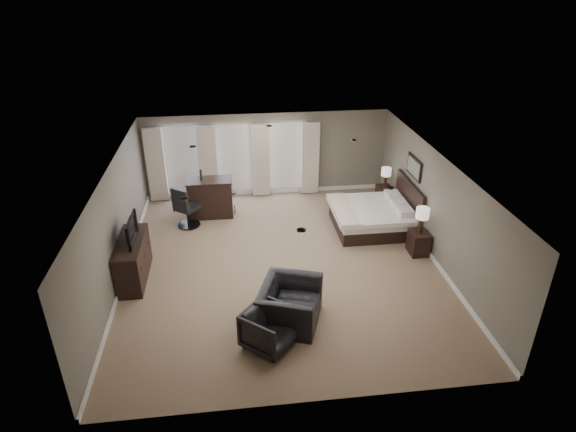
{
  "coord_description": "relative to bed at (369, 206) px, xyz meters",
  "views": [
    {
      "loc": [
        -1.07,
        -9.87,
        6.41
      ],
      "look_at": [
        0.2,
        0.4,
        1.1
      ],
      "focal_mm": 30.0,
      "sensor_mm": 36.0,
      "label": 1
    }
  ],
  "objects": [
    {
      "name": "nightstand_near",
      "position": [
        0.89,
        -1.45,
        -0.37
      ],
      "size": [
        0.44,
        0.54,
        0.59
      ],
      "primitive_type": "cube",
      "color": "black",
      "rests_on": "ground"
    },
    {
      "name": "room",
      "position": [
        -2.58,
        -1.54,
        0.64
      ],
      "size": [
        7.6,
        8.6,
        2.64
      ],
      "color": "#7F6750",
      "rests_on": "ground"
    },
    {
      "name": "armchair_near",
      "position": [
        -2.66,
        -3.69,
        -0.09
      ],
      "size": [
        1.24,
        1.51,
        1.14
      ],
      "primitive_type": "imported",
      "rotation": [
        0.0,
        0.0,
        1.23
      ],
      "color": "black",
      "rests_on": "ground"
    },
    {
      "name": "tv",
      "position": [
        -6.03,
        -1.72,
        0.4
      ],
      "size": [
        0.57,
        0.99,
        0.13
      ],
      "primitive_type": "imported",
      "rotation": [
        0.0,
        0.0,
        1.57
      ],
      "color": "black",
      "rests_on": "dresser"
    },
    {
      "name": "lamp_far",
      "position": [
        0.89,
        1.45,
        0.21
      ],
      "size": [
        0.3,
        0.3,
        0.61
      ],
      "primitive_type": "cube",
      "color": "beige",
      "rests_on": "nightstand_far"
    },
    {
      "name": "bar_counter",
      "position": [
        -4.33,
        1.31,
        -0.09
      ],
      "size": [
        1.31,
        0.68,
        1.14
      ],
      "primitive_type": "cube",
      "color": "black",
      "rests_on": "ground"
    },
    {
      "name": "dresser",
      "position": [
        -6.03,
        -1.72,
        -0.17
      ],
      "size": [
        0.55,
        1.71,
        0.99
      ],
      "primitive_type": "cube",
      "color": "black",
      "rests_on": "ground"
    },
    {
      "name": "armchair_far",
      "position": [
        -3.13,
        -4.35,
        -0.22
      ],
      "size": [
        1.17,
        1.17,
        0.88
      ],
      "primitive_type": "imported",
      "rotation": [
        0.0,
        0.0,
        0.87
      ],
      "color": "black",
      "rests_on": "ground"
    },
    {
      "name": "lamp_near",
      "position": [
        0.89,
        -1.45,
        0.26
      ],
      "size": [
        0.33,
        0.33,
        0.68
      ],
      "primitive_type": "cube",
      "color": "beige",
      "rests_on": "nightstand_near"
    },
    {
      "name": "nightstand_far",
      "position": [
        0.89,
        1.45,
        -0.38
      ],
      "size": [
        0.43,
        0.52,
        0.57
      ],
      "primitive_type": "cube",
      "color": "black",
      "rests_on": "ground"
    },
    {
      "name": "window_bay",
      "position": [
        -3.58,
        2.57,
        0.54
      ],
      "size": [
        5.25,
        0.2,
        2.3
      ],
      "color": "silver",
      "rests_on": "room"
    },
    {
      "name": "bar_stool_left",
      "position": [
        -5.34,
        1.75,
        -0.32
      ],
      "size": [
        0.43,
        0.43,
        0.69
      ],
      "primitive_type": "cube",
      "rotation": [
        0.0,
        0.0,
        -0.4
      ],
      "color": "black",
      "rests_on": "ground"
    },
    {
      "name": "bar_stool_right",
      "position": [
        -3.75,
        1.42,
        -0.32
      ],
      "size": [
        0.42,
        0.42,
        0.69
      ],
      "primitive_type": "cube",
      "rotation": [
        0.0,
        0.0,
        -0.35
      ],
      "color": "black",
      "rests_on": "ground"
    },
    {
      "name": "bed",
      "position": [
        0.0,
        0.0,
        0.0
      ],
      "size": [
        2.08,
        1.99,
        1.32
      ],
      "primitive_type": "cube",
      "color": "silver",
      "rests_on": "ground"
    },
    {
      "name": "wall_art",
      "position": [
        1.12,
        -0.0,
        1.09
      ],
      "size": [
        0.04,
        0.96,
        0.56
      ],
      "primitive_type": "cube",
      "color": "slate",
      "rests_on": "room"
    },
    {
      "name": "desk_chair",
      "position": [
        -4.95,
        0.74,
        -0.06
      ],
      "size": [
        0.86,
        0.86,
        1.21
      ],
      "primitive_type": "cube",
      "rotation": [
        0.0,
        0.0,
        2.48
      ],
      "color": "black",
      "rests_on": "ground"
    }
  ]
}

